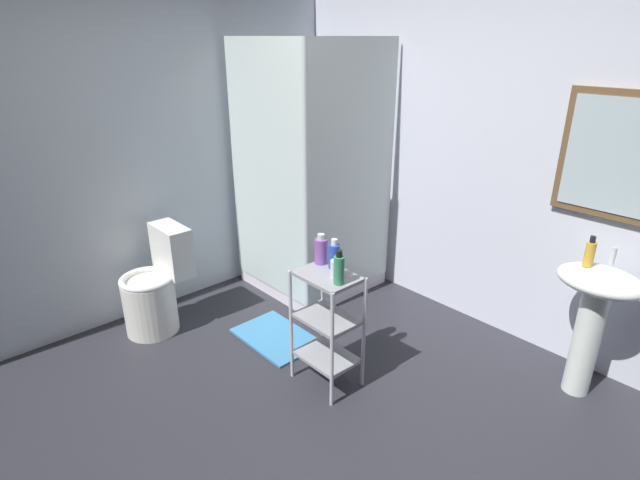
% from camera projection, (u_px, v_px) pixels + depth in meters
% --- Properties ---
extents(ground_plane, '(4.20, 4.20, 0.02)m').
position_uv_depth(ground_plane, '(290.00, 435.00, 2.69)').
color(ground_plane, '#2C2B33').
extents(wall_back, '(4.20, 0.14, 2.50)m').
position_uv_depth(wall_back, '(499.00, 155.00, 3.36)').
color(wall_back, silver).
rests_on(wall_back, ground_plane).
extents(wall_left, '(0.10, 4.20, 2.50)m').
position_uv_depth(wall_left, '(120.00, 151.00, 3.48)').
color(wall_left, silver).
rests_on(wall_left, ground_plane).
extents(shower_stall, '(0.92, 0.92, 2.00)m').
position_uv_depth(shower_stall, '(311.00, 237.00, 4.08)').
color(shower_stall, white).
rests_on(shower_stall, ground_plane).
extents(pedestal_sink, '(0.46, 0.37, 0.81)m').
position_uv_depth(pedestal_sink, '(594.00, 307.00, 2.81)').
color(pedestal_sink, white).
rests_on(pedestal_sink, ground_plane).
extents(sink_faucet, '(0.03, 0.03, 0.10)m').
position_uv_depth(sink_faucet, '(613.00, 256.00, 2.78)').
color(sink_faucet, silver).
rests_on(sink_faucet, pedestal_sink).
extents(toilet, '(0.37, 0.49, 0.76)m').
position_uv_depth(toilet, '(156.00, 289.00, 3.56)').
color(toilet, white).
rests_on(toilet, ground_plane).
extents(storage_cart, '(0.38, 0.28, 0.74)m').
position_uv_depth(storage_cart, '(327.00, 320.00, 2.94)').
color(storage_cart, silver).
rests_on(storage_cart, ground_plane).
extents(hand_soap_bottle, '(0.05, 0.05, 0.18)m').
position_uv_depth(hand_soap_bottle, '(590.00, 253.00, 2.75)').
color(hand_soap_bottle, gold).
rests_on(hand_soap_bottle, pedestal_sink).
extents(body_wash_bottle_green, '(0.06, 0.06, 0.20)m').
position_uv_depth(body_wash_bottle_green, '(339.00, 269.00, 2.69)').
color(body_wash_bottle_green, '#368E63').
rests_on(body_wash_bottle_green, storage_cart).
extents(shampoo_bottle_blue, '(0.07, 0.07, 0.18)m').
position_uv_depth(shampoo_bottle_blue, '(334.00, 256.00, 2.88)').
color(shampoo_bottle_blue, blue).
rests_on(shampoo_bottle_blue, storage_cart).
extents(conditioner_bottle_purple, '(0.08, 0.08, 0.19)m').
position_uv_depth(conditioner_bottle_purple, '(321.00, 250.00, 2.94)').
color(conditioner_bottle_purple, '#8452A6').
rests_on(conditioner_bottle_purple, storage_cart).
extents(rinse_cup, '(0.08, 0.08, 0.10)m').
position_uv_depth(rinse_cup, '(337.00, 269.00, 2.78)').
color(rinse_cup, silver).
rests_on(rinse_cup, storage_cart).
extents(bath_mat, '(0.60, 0.40, 0.02)m').
position_uv_depth(bath_mat, '(276.00, 337.00, 3.54)').
color(bath_mat, teal).
rests_on(bath_mat, ground_plane).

